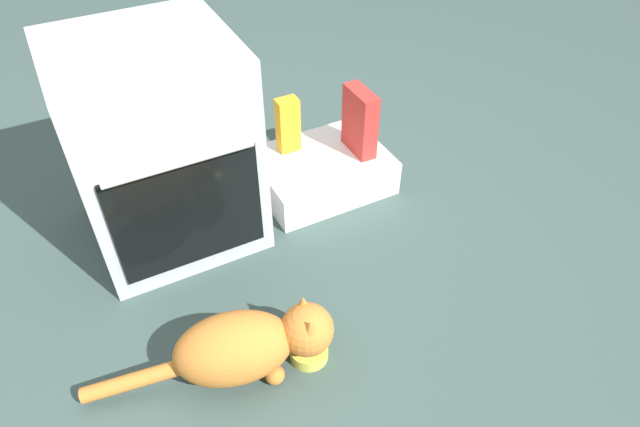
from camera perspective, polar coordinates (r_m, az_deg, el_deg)
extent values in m
plane|color=#384C47|center=(2.08, -10.76, -6.98)|extent=(8.00, 8.00, 0.00)
cube|color=#B7BABF|center=(2.08, -16.08, 6.65)|extent=(0.59, 0.57, 0.78)
cube|color=black|center=(1.91, -13.24, -0.15)|extent=(0.51, 0.01, 0.43)
cylinder|color=silver|center=(1.74, -14.14, 4.99)|extent=(0.48, 0.02, 0.02)
cube|color=white|center=(2.40, 0.18, 4.38)|extent=(0.54, 0.41, 0.16)
cylinder|color=#D1D14C|center=(1.83, -1.15, -13.97)|extent=(0.12, 0.12, 0.05)
sphere|color=brown|center=(1.82, -1.16, -13.69)|extent=(0.07, 0.07, 0.07)
ellipsoid|color=#C6752D|center=(1.74, -8.84, -13.48)|extent=(0.40, 0.30, 0.22)
sphere|color=#C6752D|center=(1.73, -1.34, -11.79)|extent=(0.17, 0.17, 0.17)
cone|color=#C6752D|center=(1.71, -1.73, -9.35)|extent=(0.06, 0.06, 0.07)
cone|color=#C6752D|center=(1.66, -1.00, -11.75)|extent=(0.06, 0.06, 0.07)
cylinder|color=#C6752D|center=(1.81, -18.57, -15.94)|extent=(0.31, 0.12, 0.09)
sphere|color=#C6752D|center=(1.85, -5.39, -13.03)|extent=(0.06, 0.06, 0.06)
sphere|color=#C6752D|center=(1.78, -4.66, -16.16)|extent=(0.06, 0.06, 0.06)
cube|color=#B72D28|center=(2.32, 4.11, 9.40)|extent=(0.07, 0.18, 0.28)
cube|color=orange|center=(2.33, -3.31, 9.04)|extent=(0.09, 0.06, 0.24)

